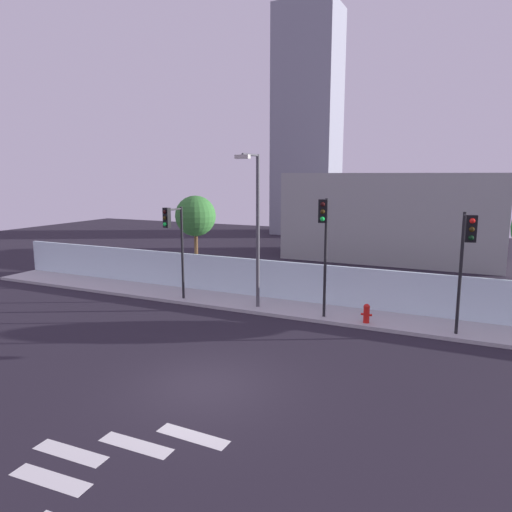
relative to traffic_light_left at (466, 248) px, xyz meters
The scene contains 12 objects.
ground_plane 9.97m from the traffic_light_left, 133.59° to the right, with size 80.00×80.00×0.00m, color black.
sidewalk 7.43m from the traffic_light_left, 167.47° to the left, with size 36.00×2.40×0.15m, color #AEAEAE.
perimeter_wall 7.40m from the traffic_light_left, 157.10° to the left, with size 36.00×0.18×1.80m, color silver.
crosswalk_marking 13.04m from the traffic_light_left, 120.16° to the right, with size 3.87×3.89×0.01m.
traffic_light_left is the anchor object (origin of this frame).
traffic_light_center 5.19m from the traffic_light_left, behind, with size 0.38×1.19×4.91m.
traffic_light_right 12.34m from the traffic_light_left, behind, with size 0.46×1.12×4.37m.
street_lamp_curbside 8.44m from the traffic_light_left, behind, with size 0.60×1.65×6.70m.
fire_hydrant 4.57m from the traffic_light_left, 169.03° to the left, with size 0.44×0.26×0.77m.
roadside_tree_leftmost 13.74m from the traffic_light_left, 164.73° to the left, with size 2.15×2.15×4.91m.
low_building_distant 17.52m from the traffic_light_left, 107.35° to the left, with size 14.52×6.00×6.10m, color gray.
tower_on_skyline 33.64m from the traffic_light_left, 118.82° to the left, with size 6.05×5.00×22.03m, color gray.
Camera 1 is at (6.74, -10.95, 5.99)m, focal length 33.31 mm.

